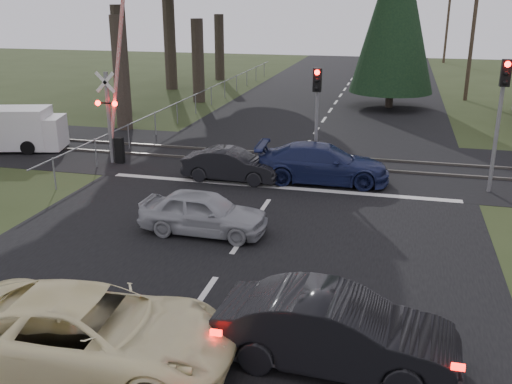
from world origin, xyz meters
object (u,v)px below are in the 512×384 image
(white_van, at_px, (9,129))
(blue_sedan, at_px, (323,163))
(dark_car_far, at_px, (232,165))
(utility_pole_far, at_px, (448,17))
(silver_car, at_px, (204,213))
(traffic_signal_center, at_px, (317,102))
(utility_pole_mid, at_px, (473,29))
(crossing_signal, at_px, (114,115))
(dark_hatchback, at_px, (336,331))
(cream_coupe, at_px, (90,332))
(traffic_signal_right, at_px, (503,101))

(white_van, bearing_deg, blue_sedan, -21.16)
(dark_car_far, bearing_deg, white_van, 81.64)
(utility_pole_far, bearing_deg, silver_car, -100.68)
(silver_car, bearing_deg, blue_sedan, -23.58)
(utility_pole_far, bearing_deg, traffic_signal_center, -99.60)
(traffic_signal_center, distance_m, utility_pole_mid, 20.82)
(silver_car, bearing_deg, white_van, 60.05)
(crossing_signal, distance_m, dark_hatchback, 15.95)
(utility_pole_mid, distance_m, cream_coupe, 34.83)
(traffic_signal_center, height_order, dark_car_far, traffic_signal_center)
(cream_coupe, height_order, white_van, white_van)
(cream_coupe, xyz_separation_m, silver_car, (-0.11, 6.70, -0.11))
(utility_pole_far, bearing_deg, dark_hatchback, -95.20)
(crossing_signal, height_order, silver_car, crossing_signal)
(traffic_signal_center, relative_size, utility_pole_mid, 0.46)
(traffic_signal_center, distance_m, silver_car, 7.86)
(white_van, bearing_deg, traffic_signal_center, -15.75)
(utility_pole_far, distance_m, dark_car_far, 47.70)
(blue_sedan, bearing_deg, dark_hatchback, -174.14)
(traffic_signal_center, xyz_separation_m, blue_sedan, (0.49, -1.37, -2.08))
(crossing_signal, bearing_deg, cream_coupe, -64.68)
(utility_pole_mid, bearing_deg, cream_coupe, -106.12)
(traffic_signal_right, relative_size, dark_hatchback, 1.04)
(utility_pole_far, xyz_separation_m, silver_car, (-9.72, -51.55, -4.08))
(utility_pole_mid, xyz_separation_m, dark_car_far, (-10.39, -21.37, -4.12))
(utility_pole_far, relative_size, silver_car, 2.37)
(cream_coupe, relative_size, dark_car_far, 1.48)
(traffic_signal_right, distance_m, white_van, 20.73)
(dark_hatchback, height_order, blue_sedan, dark_hatchback)
(traffic_signal_right, bearing_deg, traffic_signal_center, 169.59)
(crossing_signal, height_order, dark_car_far, crossing_signal)
(crossing_signal, xyz_separation_m, silver_car, (6.06, -6.33, -1.41))
(utility_pole_far, bearing_deg, white_van, -115.86)
(utility_pole_mid, relative_size, cream_coupe, 1.65)
(utility_pole_far, xyz_separation_m, white_van, (-21.52, -44.39, -3.74))
(utility_pole_far, relative_size, white_van, 1.71)
(dark_hatchback, bearing_deg, silver_car, 41.91)
(silver_car, bearing_deg, dark_hatchback, -139.52)
(crossing_signal, distance_m, blue_sedan, 8.88)
(cream_coupe, bearing_deg, dark_hatchback, -79.74)
(traffic_signal_right, bearing_deg, utility_pole_mid, 87.34)
(utility_pole_mid, bearing_deg, traffic_signal_right, -92.66)
(crossing_signal, xyz_separation_m, blue_sedan, (8.77, -0.48, -1.33))
(utility_pole_far, distance_m, cream_coupe, 59.17)
(crossing_signal, bearing_deg, white_van, 171.88)
(crossing_signal, xyz_separation_m, utility_pole_mid, (15.77, 20.21, 2.67))
(utility_pole_mid, bearing_deg, white_van, -137.98)
(utility_pole_far, bearing_deg, crossing_signal, -109.23)
(dark_hatchback, distance_m, blue_sedan, 11.53)
(dark_hatchback, relative_size, silver_car, 1.19)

